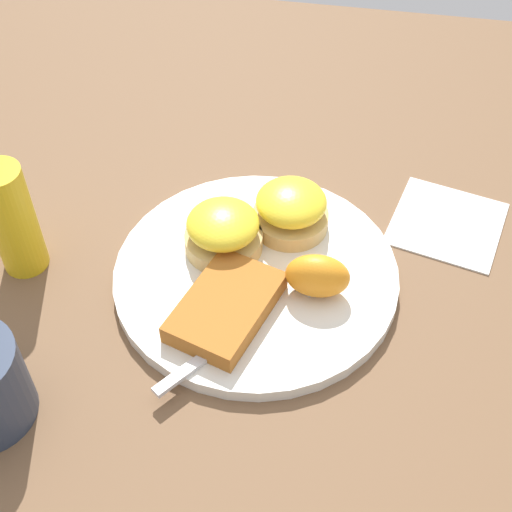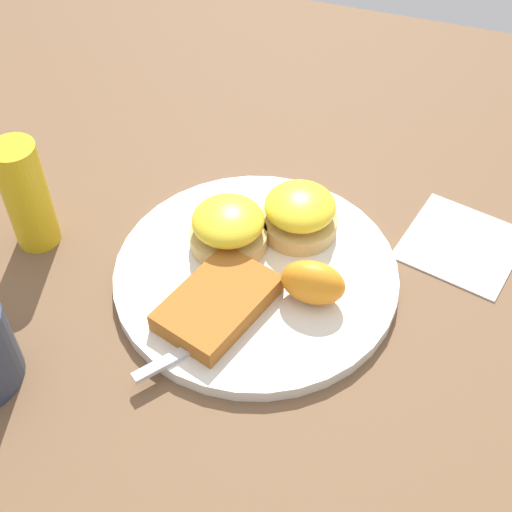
% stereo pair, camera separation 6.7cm
% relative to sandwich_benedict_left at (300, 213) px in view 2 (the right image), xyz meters
% --- Properties ---
extents(ground_plane, '(1.10, 1.10, 0.00)m').
position_rel_sandwich_benedict_left_xyz_m(ground_plane, '(0.07, -0.02, -0.04)').
color(ground_plane, brown).
extents(plate, '(0.28, 0.28, 0.01)m').
position_rel_sandwich_benedict_left_xyz_m(plate, '(0.07, -0.02, -0.03)').
color(plate, silver).
rests_on(plate, ground_plane).
extents(sandwich_benedict_left, '(0.08, 0.08, 0.05)m').
position_rel_sandwich_benedict_left_xyz_m(sandwich_benedict_left, '(0.00, 0.00, 0.00)').
color(sandwich_benedict_left, tan).
rests_on(sandwich_benedict_left, plate).
extents(sandwich_benedict_right, '(0.08, 0.08, 0.05)m').
position_rel_sandwich_benedict_left_xyz_m(sandwich_benedict_right, '(0.04, -0.06, 0.00)').
color(sandwich_benedict_right, tan).
rests_on(sandwich_benedict_right, plate).
extents(hashbrown_patty, '(0.13, 0.10, 0.02)m').
position_rel_sandwich_benedict_left_xyz_m(hashbrown_patty, '(0.12, -0.04, -0.01)').
color(hashbrown_patty, '#A55F21').
rests_on(hashbrown_patty, plate).
extents(orange_wedge, '(0.04, 0.06, 0.04)m').
position_rel_sandwich_benedict_left_xyz_m(orange_wedge, '(0.08, 0.04, -0.00)').
color(orange_wedge, orange).
rests_on(orange_wedge, plate).
extents(fork, '(0.18, 0.14, 0.00)m').
position_rel_sandwich_benedict_left_xyz_m(fork, '(0.12, -0.01, -0.02)').
color(fork, silver).
rests_on(fork, plate).
extents(napkin, '(0.13, 0.13, 0.00)m').
position_rel_sandwich_benedict_left_xyz_m(napkin, '(-0.05, 0.16, -0.04)').
color(napkin, white).
rests_on(napkin, ground_plane).
extents(condiment_bottle, '(0.04, 0.04, 0.12)m').
position_rel_sandwich_benedict_left_xyz_m(condiment_bottle, '(0.08, -0.25, 0.02)').
color(condiment_bottle, gold).
rests_on(condiment_bottle, ground_plane).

